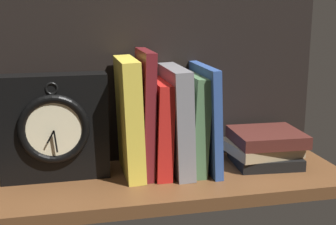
{
  "coord_description": "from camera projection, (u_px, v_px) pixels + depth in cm",
  "views": [
    {
      "loc": [
        -19.8,
        -85.71,
        33.71
      ],
      "look_at": [
        0.75,
        3.09,
        12.3
      ],
      "focal_mm": 49.8,
      "sensor_mm": 36.0,
      "label": 1
    }
  ],
  "objects": [
    {
      "name": "ground_plane",
      "position": [
        168.0,
        182.0,
        0.94
      ],
      "size": [
        72.31,
        25.33,
        2.5
      ],
      "primitive_type": "cube",
      "color": "brown"
    },
    {
      "name": "back_panel",
      "position": [
        155.0,
        74.0,
        1.0
      ],
      "size": [
        72.31,
        1.2,
        37.67
      ],
      "primitive_type": "cube",
      "color": "black",
      "rests_on": "ground_plane"
    },
    {
      "name": "book_yellow_seinlanguage",
      "position": [
        129.0,
        118.0,
        0.92
      ],
      "size": [
        4.28,
        14.4,
        23.47
      ],
      "primitive_type": "cube",
      "rotation": [
        0.0,
        -0.03,
        0.0
      ],
      "color": "gold",
      "rests_on": "ground_plane"
    },
    {
      "name": "book_maroon_dawkins",
      "position": [
        145.0,
        113.0,
        0.93
      ],
      "size": [
        2.75,
        13.0,
        24.96
      ],
      "primitive_type": "cube",
      "rotation": [
        0.0,
        0.03,
        0.0
      ],
      "color": "maroon",
      "rests_on": "ground_plane"
    },
    {
      "name": "book_red_requiem",
      "position": [
        159.0,
        127.0,
        0.94
      ],
      "size": [
        3.66,
        14.32,
        18.9
      ],
      "primitive_type": "cube",
      "rotation": [
        0.0,
        0.03,
        0.0
      ],
      "color": "red",
      "rests_on": "ground_plane"
    },
    {
      "name": "book_gray_chess",
      "position": [
        176.0,
        120.0,
        0.94
      ],
      "size": [
        4.27,
        16.24,
        21.53
      ],
      "primitive_type": "cube",
      "rotation": [
        0.0,
        -0.04,
        0.0
      ],
      "color": "gray",
      "rests_on": "ground_plane"
    },
    {
      "name": "book_green_romantic",
      "position": [
        193.0,
        123.0,
        0.95
      ],
      "size": [
        3.93,
        14.08,
        19.91
      ],
      "primitive_type": "cube",
      "rotation": [
        0.0,
        0.05,
        0.0
      ],
      "color": "#476B44",
      "rests_on": "ground_plane"
    },
    {
      "name": "book_blue_modern",
      "position": [
        205.0,
        118.0,
        0.96
      ],
      "size": [
        2.72,
        16.76,
        21.64
      ],
      "primitive_type": "cube",
      "rotation": [
        0.0,
        -0.05,
        0.0
      ],
      "color": "#2D4C8E",
      "rests_on": "ground_plane"
    },
    {
      "name": "framed_clock",
      "position": [
        54.0,
        127.0,
        0.9
      ],
      "size": [
        20.66,
        6.6,
        20.66
      ],
      "color": "black",
      "rests_on": "ground_plane"
    },
    {
      "name": "book_stack_side",
      "position": [
        264.0,
        147.0,
        1.0
      ],
      "size": [
        15.94,
        14.54,
        7.17
      ],
      "color": "black",
      "rests_on": "ground_plane"
    }
  ]
}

